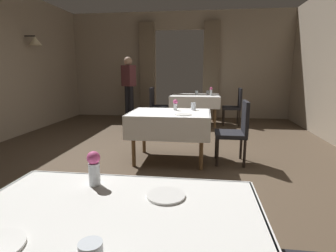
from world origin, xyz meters
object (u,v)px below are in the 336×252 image
Objects in this scene: dining_table_far at (195,99)px; plate_mid_c at (183,114)px; glass_far_b at (208,92)px; chair_mid_right at (236,129)px; flower_vase_mid at (175,104)px; person_waiter_by_doorway at (129,83)px; chair_far_left at (156,104)px; dining_table_near at (110,238)px; plate_near_d at (166,196)px; dining_table_mid at (170,120)px; glass_mid_b at (193,106)px; glass_far_c at (197,93)px; chair_far_right at (235,105)px; flower_vase_far at (211,91)px; flower_vase_near at (94,167)px.

plate_mid_c reaches higher than dining_table_far.
chair_mid_right is at bearing -83.32° from glass_far_b.
chair_mid_right reaches higher than flower_vase_mid.
person_waiter_by_doorway reaches higher than plate_mid_c.
glass_far_b is (1.32, 0.35, 0.28)m from chair_far_left.
dining_table_near is 5.95m from chair_far_left.
chair_far_left is at bearing 98.07° from dining_table_near.
flower_vase_mid is 1.79× the size of glass_far_b.
dining_table_far is at bearing 90.46° from plate_near_d.
dining_table_mid is at bearing 92.24° from dining_table_near.
chair_far_left is (-0.84, 5.89, -0.14)m from dining_table_near.
glass_mid_b is 1.25× the size of glass_far_b.
glass_far_c is (-0.01, 5.77, 0.05)m from plate_near_d.
chair_far_right is 4.50× the size of flower_vase_far.
dining_table_near is at bearing -87.76° from dining_table_mid.
chair_far_right reaches higher than dining_table_mid.
chair_far_right is at bearing 76.50° from flower_vase_near.
chair_far_right reaches higher than dining_table_far.
flower_vase_mid is 1.59× the size of glass_far_c.
glass_mid_b is at bearing -89.45° from glass_far_c.
glass_far_b is at bearing 85.57° from dining_table_near.
plate_mid_c is (-0.77, -0.24, 0.24)m from chair_mid_right.
chair_far_right is 0.54× the size of person_waiter_by_doorway.
glass_mid_b is 0.57× the size of flower_vase_far.
glass_mid_b is (0.22, 3.21, 0.15)m from dining_table_near.
chair_mid_right is at bearing -83.87° from flower_vase_far.
glass_far_b is (0.60, 3.28, 0.16)m from dining_table_mid.
plate_near_d is at bearing -90.28° from glass_mid_b.
dining_table_far is 0.19m from glass_far_c.
chair_mid_right and chair_far_left have the same top height.
plate_near_d is at bearing -103.45° from chair_mid_right.
person_waiter_by_doorway is at bearing 171.82° from flower_vase_far.
dining_table_far is 0.49m from glass_far_b.
dining_table_mid is 2.66m from flower_vase_near.
glass_far_b is 2.14m from person_waiter_by_doorway.
chair_mid_right is at bearing -59.72° from chair_far_left.
dining_table_far is at bearing 103.51° from chair_mid_right.
plate_mid_c is at bearing -96.24° from glass_far_b.
plate_mid_c is at bearing 92.46° from plate_near_d.
glass_far_b is at bearing 85.10° from glass_mid_b.
chair_mid_right is at bearing -19.99° from glass_mid_b.
flower_vase_near reaches higher than chair_far_right.
dining_table_mid is at bearing -103.13° from flower_vase_far.
chair_far_left is 8.72× the size of glass_far_c.
plate_near_d is (-0.66, -2.75, 0.24)m from chair_mid_right.
glass_far_c is (0.25, 2.85, -0.04)m from flower_vase_mid.
person_waiter_by_doorway is at bearing -177.95° from glass_far_b.
plate_near_d is (1.04, -5.66, 0.24)m from chair_far_left.
glass_mid_b is at bearing -68.45° from chair_far_left.
flower_vase_near reaches higher than dining_table_far.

